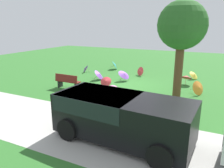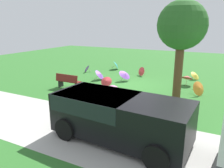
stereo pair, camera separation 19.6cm
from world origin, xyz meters
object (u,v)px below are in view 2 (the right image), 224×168
(van_dark, at_px, (116,114))
(parasol_yellow_1, at_px, (195,75))
(parasol_purple_2, at_px, (100,74))
(parasol_orange_1, at_px, (199,88))
(parasol_pink_0, at_px, (114,90))
(parasol_red_1, at_px, (106,81))
(shade_tree, at_px, (182,27))
(parasol_teal_0, at_px, (116,65))
(parasol_purple_0, at_px, (86,68))
(parasol_red_2, at_px, (141,71))
(parasol_purple_1, at_px, (125,74))
(parasol_red_0, at_px, (187,77))
(park_bench, at_px, (68,81))

(van_dark, bearing_deg, parasol_yellow_1, -98.21)
(van_dark, height_order, parasol_purple_2, van_dark)
(parasol_orange_1, xyz_separation_m, parasol_pink_0, (4.16, 2.26, -0.08))
(parasol_red_1, height_order, parasol_yellow_1, parasol_red_1)
(shade_tree, height_order, parasol_pink_0, shade_tree)
(van_dark, bearing_deg, parasol_teal_0, -64.31)
(parasol_pink_0, relative_size, parasol_yellow_1, 1.06)
(parasol_red_1, xyz_separation_m, parasol_purple_0, (3.40, -2.86, 0.01))
(parasol_red_2, distance_m, parasol_teal_0, 3.07)
(van_dark, xyz_separation_m, parasol_pink_0, (2.10, -4.07, -0.59))
(van_dark, height_order, shade_tree, shade_tree)
(van_dark, height_order, parasol_red_1, van_dark)
(parasol_purple_2, bearing_deg, parasol_purple_1, -165.45)
(shade_tree, xyz_separation_m, parasol_red_0, (0.01, -3.61, -3.17))
(parasol_purple_0, distance_m, parasol_pink_0, 6.54)
(parasol_red_2, relative_size, parasol_pink_0, 0.79)
(parasol_red_0, relative_size, parasol_purple_0, 1.11)
(parasol_red_0, height_order, parasol_orange_1, parasol_orange_1)
(parasol_yellow_1, bearing_deg, parasol_purple_1, 31.57)
(parasol_purple_1, relative_size, parasol_purple_2, 1.08)
(van_dark, height_order, parasol_red_0, van_dark)
(parasol_red_1, distance_m, parasol_purple_2, 1.64)
(parasol_red_0, height_order, parasol_purple_2, parasol_red_0)
(parasol_pink_0, height_order, parasol_teal_0, parasol_teal_0)
(parasol_red_0, distance_m, parasol_orange_1, 2.11)
(parasol_red_1, bearing_deg, parasol_purple_1, -109.82)
(parasol_red_2, xyz_separation_m, parasol_purple_2, (2.15, 2.49, 0.06))
(parasol_yellow_1, bearing_deg, parasol_pink_0, 59.09)
(parasol_yellow_1, bearing_deg, parasol_red_1, 41.16)
(parasol_purple_2, bearing_deg, parasol_orange_1, 175.12)
(parasol_pink_0, bearing_deg, parasol_purple_0, -43.43)
(van_dark, distance_m, parasol_purple_2, 8.29)
(parasol_purple_0, bearing_deg, parasol_pink_0, 136.57)
(van_dark, xyz_separation_m, parasol_purple_2, (4.57, -6.89, -0.51))
(parasol_pink_0, xyz_separation_m, parasol_purple_2, (2.47, -2.83, 0.08))
(parasol_purple_0, bearing_deg, parasol_purple_2, 143.76)
(park_bench, distance_m, parasol_purple_2, 2.85)
(parasol_red_0, bearing_deg, parasol_red_1, 28.75)
(shade_tree, relative_size, parasol_purple_1, 4.92)
(parasol_red_0, xyz_separation_m, parasol_pink_0, (3.23, 4.15, -0.21))
(parasol_purple_0, relative_size, parasol_pink_0, 0.77)
(shade_tree, height_order, parasol_orange_1, shade_tree)
(parasol_red_1, height_order, parasol_red_2, parasol_red_2)
(parasol_purple_1, distance_m, parasol_pink_0, 3.36)
(parasol_red_2, bearing_deg, parasol_purple_0, 10.59)
(parasol_purple_0, relative_size, parasol_orange_1, 0.77)
(parasol_purple_0, relative_size, parasol_purple_2, 0.77)
(parasol_teal_0, bearing_deg, shade_tree, 135.76)
(van_dark, xyz_separation_m, parasol_purple_0, (6.85, -8.56, -0.60))
(van_dark, height_order, parasol_teal_0, van_dark)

